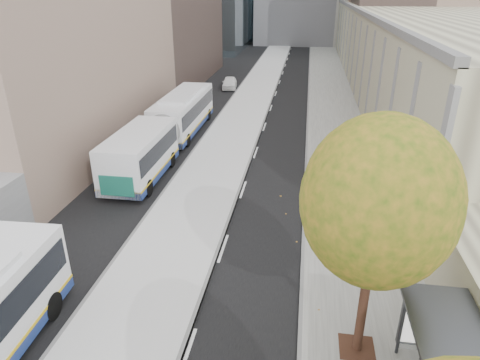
# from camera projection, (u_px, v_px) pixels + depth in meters

# --- Properties ---
(bus_platform) EXTENTS (4.25, 150.00, 0.15)m
(bus_platform) POSITION_uv_depth(u_px,v_px,m) (236.00, 128.00, 34.31)
(bus_platform) COLOR silver
(bus_platform) RESTS_ON ground
(sidewalk) EXTENTS (4.75, 150.00, 0.08)m
(sidewalk) POSITION_uv_depth(u_px,v_px,m) (337.00, 133.00, 33.22)
(sidewalk) COLOR gray
(sidewalk) RESTS_ON ground
(building_tan) EXTENTS (18.00, 92.00, 8.00)m
(building_tan) POSITION_uv_depth(u_px,v_px,m) (417.00, 40.00, 56.10)
(building_tan) COLOR gray
(building_tan) RESTS_ON ground
(bus_shelter) EXTENTS (1.90, 4.40, 2.53)m
(bus_shelter) POSITION_uv_depth(u_px,v_px,m) (461.00, 357.00, 10.48)
(bus_shelter) COLOR #383A3F
(bus_shelter) RESTS_ON sidewalk
(tree_c) EXTENTS (4.20, 4.20, 7.28)m
(tree_c) POSITION_uv_depth(u_px,v_px,m) (379.00, 202.00, 11.34)
(tree_c) COLOR black
(tree_c) RESTS_ON sidewalk
(bus_far) EXTENTS (2.61, 17.39, 2.90)m
(bus_far) POSITION_uv_depth(u_px,v_px,m) (168.00, 127.00, 29.59)
(bus_far) COLOR white
(bus_far) RESTS_ON ground
(distant_car) EXTENTS (1.94, 3.92, 1.28)m
(distant_car) POSITION_uv_depth(u_px,v_px,m) (229.00, 83.00, 47.73)
(distant_car) COLOR white
(distant_car) RESTS_ON ground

